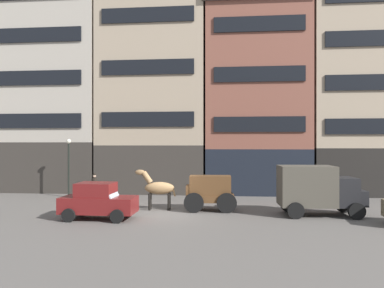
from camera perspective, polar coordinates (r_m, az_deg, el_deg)
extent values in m
plane|color=#605B56|center=(20.36, -3.87, -10.67)|extent=(120.00, 120.00, 0.00)
cube|color=#38332D|center=(33.80, -20.88, -3.08)|extent=(9.71, 6.81, 3.89)
cube|color=#B7AD9E|center=(34.39, -20.88, 11.13)|extent=(9.71, 6.81, 13.02)
cube|color=black|center=(30.73, -23.76, 3.27)|extent=(8.16, 0.12, 1.10)
cube|color=black|center=(31.08, -23.76, 9.27)|extent=(8.16, 0.12, 1.10)
cube|color=black|center=(31.77, -23.76, 15.08)|extent=(8.16, 0.12, 1.10)
cube|color=#38332D|center=(30.86, -5.50, -3.59)|extent=(8.22, 6.81, 3.66)
cube|color=tan|center=(31.31, -5.50, 10.42)|extent=(8.22, 6.81, 11.53)
cube|color=#47423D|center=(32.93, -5.50, 20.77)|extent=(8.72, 7.31, 0.50)
cube|color=black|center=(27.46, -6.88, 3.79)|extent=(6.91, 0.12, 1.10)
cube|color=black|center=(27.98, -6.88, 11.67)|extent=(6.91, 0.12, 1.10)
cube|color=black|center=(29.00, -6.88, 19.13)|extent=(6.91, 0.12, 1.10)
cube|color=black|center=(30.38, 9.74, -3.90)|extent=(7.71, 6.81, 3.38)
cube|color=brown|center=(30.72, 9.74, 9.37)|extent=(7.71, 6.81, 10.76)
cube|color=#47423D|center=(32.12, 9.74, 19.34)|extent=(8.21, 7.31, 0.50)
cube|color=black|center=(26.89, 10.29, 3.01)|extent=(6.48, 0.12, 1.10)
cube|color=black|center=(27.32, 10.29, 10.55)|extent=(6.48, 0.12, 1.10)
cube|color=black|center=(28.19, 10.29, 17.74)|extent=(6.48, 0.12, 1.10)
cube|color=black|center=(31.84, 23.45, -3.65)|extent=(7.09, 6.81, 3.46)
cube|color=tan|center=(32.30, 23.45, 10.39)|extent=(7.09, 6.81, 12.24)
cube|color=black|center=(28.52, 25.60, 2.47)|extent=(5.96, 0.12, 1.10)
cube|color=black|center=(28.82, 25.60, 8.56)|extent=(5.96, 0.12, 1.10)
cube|color=black|center=(29.43, 25.60, 14.47)|extent=(5.96, 0.12, 1.10)
cube|color=brown|center=(21.14, 2.82, -8.34)|extent=(2.76, 1.43, 0.36)
cube|color=brown|center=(21.04, 2.82, -6.38)|extent=(2.34, 1.21, 1.10)
cube|color=brown|center=(21.10, -0.32, -7.04)|extent=(0.45, 1.06, 0.50)
cylinder|color=black|center=(20.48, 0.27, -9.04)|extent=(1.10, 0.13, 1.10)
cylinder|color=black|center=(21.88, 0.43, -8.45)|extent=(1.10, 0.13, 1.10)
cylinder|color=black|center=(20.48, 5.37, -9.04)|extent=(1.10, 0.13, 1.10)
cylinder|color=black|center=(21.88, 5.20, -8.45)|extent=(1.10, 0.13, 1.10)
ellipsoid|color=#937047|center=(21.40, -5.02, -6.76)|extent=(1.73, 0.68, 0.70)
cylinder|color=#937047|center=(21.44, -6.94, -5.14)|extent=(0.68, 0.35, 0.76)
ellipsoid|color=#937047|center=(21.49, -7.99, -4.32)|extent=(0.57, 0.27, 0.30)
cylinder|color=#937047|center=(21.32, -2.85, -7.19)|extent=(0.27, 0.11, 0.65)
cylinder|color=black|center=(21.41, -6.56, -8.85)|extent=(0.14, 0.14, 0.95)
cylinder|color=black|center=(21.76, -6.41, -8.70)|extent=(0.14, 0.14, 0.95)
cylinder|color=black|center=(21.26, -3.60, -8.91)|extent=(0.14, 0.14, 0.95)
cylinder|color=black|center=(21.61, -3.49, -8.76)|extent=(0.14, 0.14, 0.95)
cube|color=black|center=(21.07, 21.95, -6.81)|extent=(1.46, 1.75, 1.50)
cube|color=black|center=(21.34, 23.75, -7.54)|extent=(0.95, 1.48, 0.80)
cube|color=#4C473D|center=(20.54, 17.15, -6.15)|extent=(2.87, 2.00, 2.10)
cube|color=silver|center=(21.18, 23.11, -6.09)|extent=(0.24, 1.37, 0.64)
cylinder|color=black|center=(22.22, 22.28, -8.67)|extent=(0.85, 0.25, 0.84)
cylinder|color=black|center=(20.45, 24.02, -9.43)|extent=(0.85, 0.25, 0.84)
cylinder|color=black|center=(21.45, 14.57, -8.98)|extent=(0.85, 0.25, 0.84)
cylinder|color=black|center=(19.61, 15.66, -9.83)|extent=(0.85, 0.25, 0.84)
cube|color=maroon|center=(19.36, -14.13, -9.03)|extent=(3.72, 1.65, 0.80)
cube|color=maroon|center=(19.31, -14.55, -6.81)|extent=(1.82, 1.46, 0.70)
cube|color=silver|center=(19.04, -12.14, -7.30)|extent=(0.35, 1.32, 0.56)
cylinder|color=black|center=(19.84, -9.97, -9.98)|extent=(0.66, 0.19, 0.66)
cylinder|color=black|center=(18.26, -11.47, -10.86)|extent=(0.66, 0.19, 0.66)
cylinder|color=black|center=(20.63, -16.47, -9.59)|extent=(0.66, 0.19, 0.66)
cylinder|color=black|center=(19.11, -18.45, -10.37)|extent=(0.66, 0.19, 0.66)
cylinder|color=black|center=(26.06, -14.99, -7.36)|extent=(0.16, 0.16, 0.85)
cylinder|color=black|center=(25.99, -14.57, -7.38)|extent=(0.16, 0.16, 0.85)
cylinder|color=black|center=(25.94, -14.78, -5.76)|extent=(0.45, 0.45, 0.62)
sphere|color=tan|center=(25.90, -14.78, -4.79)|extent=(0.22, 0.22, 0.22)
cylinder|color=black|center=(25.89, -14.78, -4.57)|extent=(0.28, 0.28, 0.02)
cylinder|color=black|center=(25.89, -14.78, -4.46)|extent=(0.18, 0.18, 0.09)
cylinder|color=black|center=(27.67, -18.44, -3.86)|extent=(0.12, 0.12, 3.80)
sphere|color=silver|center=(27.61, -18.44, 0.41)|extent=(0.32, 0.32, 0.32)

